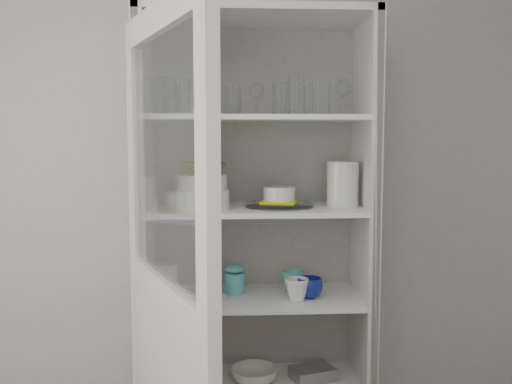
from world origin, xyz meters
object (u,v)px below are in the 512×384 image
(goblet_1, at_px, (210,98))
(yellow_trivet, at_px, (279,202))
(white_canister, at_px, (165,278))
(goblet_3, at_px, (343,96))
(tin_box, at_px, (313,373))
(teal_jar, at_px, (235,281))
(plate_stack_back, at_px, (186,198))
(glass_platter, at_px, (279,205))
(goblet_0, at_px, (173,98))
(white_ramekin, at_px, (279,194))
(pantry_cabinet, at_px, (255,274))
(mug_blue, at_px, (310,288))
(terracotta_bowl, at_px, (202,169))
(grey_bowl_stack, at_px, (343,184))
(cream_dish, at_px, (254,375))
(cupboard_door, at_px, (167,346))
(mug_white, at_px, (297,290))
(plate_stack_front, at_px, (202,200))
(goblet_2, at_px, (256,98))
(mug_teal, at_px, (293,281))
(measuring_cups, at_px, (211,295))
(cream_bowl, at_px, (202,182))

(goblet_1, height_order, yellow_trivet, goblet_1)
(white_canister, bearing_deg, goblet_1, 11.52)
(goblet_3, relative_size, tin_box, 1.00)
(teal_jar, relative_size, tin_box, 0.59)
(goblet_1, relative_size, plate_stack_back, 0.77)
(glass_platter, bearing_deg, goblet_0, 164.53)
(goblet_1, height_order, white_ramekin, goblet_1)
(pantry_cabinet, relative_size, glass_platter, 6.89)
(glass_platter, distance_m, mug_blue, 0.39)
(goblet_1, relative_size, teal_jar, 1.45)
(terracotta_bowl, xyz_separation_m, white_ramekin, (0.34, 0.07, -0.12))
(pantry_cabinet, bearing_deg, white_canister, -178.82)
(yellow_trivet, relative_size, mug_blue, 1.30)
(grey_bowl_stack, height_order, cream_dish, grey_bowl_stack)
(cupboard_door, xyz_separation_m, yellow_trivet, (0.44, 0.64, 0.41))
(white_canister, bearing_deg, mug_white, -14.84)
(pantry_cabinet, relative_size, plate_stack_front, 9.03)
(goblet_0, relative_size, goblet_2, 1.01)
(goblet_0, xyz_separation_m, grey_bowl_stack, (0.75, -0.14, -0.38))
(pantry_cabinet, distance_m, white_ramekin, 0.40)
(cupboard_door, distance_m, yellow_trivet, 0.87)
(plate_stack_front, xyz_separation_m, plate_stack_back, (-0.08, 0.18, -0.01))
(terracotta_bowl, distance_m, mug_teal, 0.68)
(mug_blue, bearing_deg, goblet_2, 159.84)
(plate_stack_front, bearing_deg, measuring_cups, 21.41)
(goblet_1, relative_size, goblet_2, 0.98)
(goblet_0, height_order, glass_platter, goblet_0)
(goblet_1, relative_size, mug_white, 1.56)
(mug_blue, bearing_deg, white_ramekin, 172.22)
(cupboard_door, bearing_deg, cream_bowl, 148.30)
(goblet_2, distance_m, goblet_3, 0.40)
(goblet_1, xyz_separation_m, terracotta_bowl, (-0.03, -0.18, -0.31))
(mug_white, bearing_deg, grey_bowl_stack, 36.36)
(plate_stack_front, xyz_separation_m, grey_bowl_stack, (0.62, 0.07, 0.06))
(yellow_trivet, bearing_deg, glass_platter, 0.00)
(pantry_cabinet, xyz_separation_m, teal_jar, (-0.10, -0.02, -0.02))
(terracotta_bowl, relative_size, yellow_trivet, 1.37)
(teal_jar, bearing_deg, goblet_0, 162.75)
(glass_platter, xyz_separation_m, mug_blue, (0.13, -0.05, -0.36))
(cream_bowl, bearing_deg, mug_blue, 2.42)
(mug_teal, bearing_deg, cream_bowl, -154.60)
(cream_bowl, relative_size, glass_platter, 0.70)
(grey_bowl_stack, bearing_deg, plate_stack_back, 171.02)
(white_ramekin, height_order, measuring_cups, white_ramekin)
(goblet_1, height_order, plate_stack_front, goblet_1)
(mug_blue, height_order, teal_jar, teal_jar)
(mug_blue, bearing_deg, mug_white, -132.79)
(mug_white, bearing_deg, glass_platter, 139.98)
(white_ramekin, distance_m, mug_teal, 0.42)
(white_ramekin, bearing_deg, mug_blue, -22.31)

